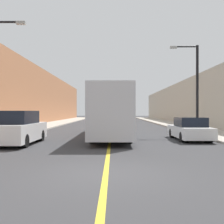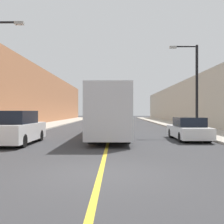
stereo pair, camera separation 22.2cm
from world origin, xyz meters
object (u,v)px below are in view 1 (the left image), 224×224
(bus, at_px, (111,112))
(street_lamp_right, at_px, (195,83))
(parked_suv_left, at_px, (18,129))
(car_right_near, at_px, (190,130))

(bus, distance_m, street_lamp_right, 6.79)
(bus, relative_size, parked_suv_left, 2.65)
(street_lamp_right, bearing_deg, car_right_near, -112.42)
(parked_suv_left, distance_m, car_right_near, 10.34)
(street_lamp_right, bearing_deg, bus, -170.03)
(car_right_near, bearing_deg, bus, 156.33)
(parked_suv_left, relative_size, car_right_near, 1.05)
(parked_suv_left, xyz_separation_m, car_right_near, (10.09, 2.24, -0.20))
(parked_suv_left, relative_size, street_lamp_right, 0.71)
(car_right_near, xyz_separation_m, street_lamp_right, (1.36, 3.30, 3.30))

